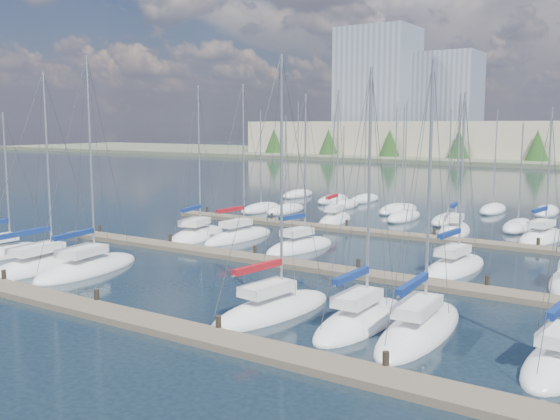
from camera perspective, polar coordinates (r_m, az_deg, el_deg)
The scene contains 19 objects.
ground at distance 81.23m, azimuth 18.07°, elevation 0.92°, with size 400.00×400.00×0.00m, color #182631.
dock_near at distance 30.31m, azimuth -12.70°, elevation -9.85°, with size 44.00×1.93×1.10m.
dock_mid at distance 40.90m, azimuth 1.55°, elevation -5.02°, with size 44.00×1.93×1.10m.
dock_far at distance 53.10m, azimuth 9.51°, elevation -2.13°, with size 44.00×1.93×1.10m.
sailboat_j at distance 46.66m, azimuth 1.83°, elevation -3.37°, with size 3.45×7.41×12.22m.
sailboat_i at distance 50.83m, azimuth -3.78°, elevation -2.44°, with size 2.64×8.11×13.20m.
sailboat_d at distance 31.09m, azimuth -0.70°, elevation -9.13°, with size 3.68×8.39×13.31m.
sailboat_p at distance 55.65m, azimuth 15.66°, elevation -1.83°, with size 3.61×7.60×12.56m.
sailboat_c at distance 41.71m, azimuth -17.21°, elevation -5.09°, with size 4.39×8.97×14.24m.
sailboat_a at distance 48.19m, azimuth -24.01°, elevation -3.70°, with size 2.45×7.44×10.84m.
sailboat_q at distance 54.77m, azimuth 22.85°, elevation -2.32°, with size 3.72×7.73×10.97m.
sailboat_l at distance 41.52m, azimuth 15.65°, elevation -5.09°, with size 3.17×7.98×11.97m.
sailboat_e at distance 29.78m, azimuth 7.36°, elevation -9.97°, with size 2.59×7.85×12.56m.
sailboat_h at distance 51.88m, azimuth -7.61°, elevation -2.30°, with size 4.70×8.27×13.14m.
sailboat_b at distance 43.41m, azimuth -20.87°, elevation -4.77°, with size 3.91×10.01×13.28m.
sailboat_f at distance 28.99m, azimuth 12.64°, elevation -10.61°, with size 2.93×9.13×12.88m.
sailboat_n at distance 59.89m, azimuth 5.04°, elevation -0.88°, with size 3.46×7.51×13.23m.
distant_boats at distance 67.27m, azimuth 10.86°, elevation 0.05°, with size 36.93×20.75×13.30m.
shoreline at distance 171.17m, azimuth 21.84°, elevation 6.69°, with size 400.00×60.00×38.00m.
Camera 1 is at (20.91, -17.94, 9.27)m, focal length 40.00 mm.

